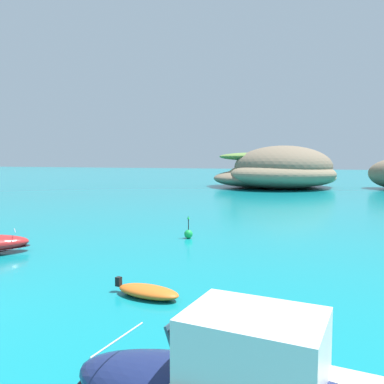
% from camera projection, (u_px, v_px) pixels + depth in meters
% --- Properties ---
extents(islet_large, '(28.06, 28.80, 7.64)m').
position_uv_depth(islet_large, '(280.00, 172.00, 73.25)').
color(islet_large, '#84755B').
rests_on(islet_large, ground).
extents(dinghy_tender, '(2.86, 1.44, 0.58)m').
position_uv_depth(dinghy_tender, '(148.00, 291.00, 15.06)').
color(dinghy_tender, orange).
rests_on(dinghy_tender, ground).
extents(channel_buoy, '(0.56, 0.56, 1.48)m').
position_uv_depth(channel_buoy, '(188.00, 233.00, 26.25)').
color(channel_buoy, green).
rests_on(channel_buoy, ground).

